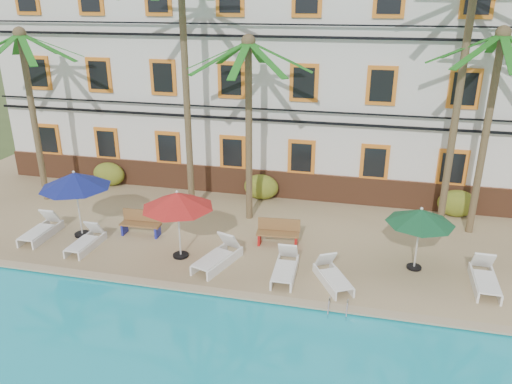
% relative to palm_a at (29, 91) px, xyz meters
% --- Properties ---
extents(ground, '(100.00, 100.00, 0.00)m').
position_rel_palm_a_xyz_m(ground, '(9.23, -4.47, -4.91)').
color(ground, '#384C23').
rests_on(ground, ground).
extents(pool_deck, '(30.00, 12.00, 0.25)m').
position_rel_palm_a_xyz_m(pool_deck, '(9.23, 0.53, -4.78)').
color(pool_deck, tan).
rests_on(pool_deck, ground).
extents(pool_coping, '(30.00, 0.35, 0.06)m').
position_rel_palm_a_xyz_m(pool_coping, '(9.23, -5.37, -4.63)').
color(pool_coping, tan).
rests_on(pool_coping, pool_deck).
extents(hotel_building, '(25.40, 6.44, 10.22)m').
position_rel_palm_a_xyz_m(hotel_building, '(9.23, 5.51, 0.46)').
color(hotel_building, silver).
rests_on(hotel_building, pool_deck).
extents(palm_a, '(4.59, 4.59, 7.13)m').
position_rel_palm_a_xyz_m(palm_a, '(0.00, 0.00, 0.00)').
color(palm_a, brown).
rests_on(palm_a, pool_deck).
extents(palm_b, '(4.59, 4.59, 9.35)m').
position_rel_palm_a_xyz_m(palm_b, '(6.57, 0.32, 1.26)').
color(palm_b, brown).
rests_on(palm_b, pool_deck).
extents(palm_c, '(4.59, 4.59, 7.00)m').
position_rel_palm_a_xyz_m(palm_c, '(9.06, 0.09, -0.08)').
color(palm_c, brown).
rests_on(palm_c, pool_deck).
extents(palm_d, '(4.59, 4.59, 9.46)m').
position_rel_palm_a_xyz_m(palm_d, '(16.30, 0.73, 1.33)').
color(palm_d, brown).
rests_on(palm_d, pool_deck).
extents(palm_e, '(4.59, 4.59, 7.35)m').
position_rel_palm_a_xyz_m(palm_e, '(17.37, 0.75, 0.13)').
color(palm_e, brown).
rests_on(palm_e, pool_deck).
extents(shrub_left, '(1.50, 0.90, 1.10)m').
position_rel_palm_a_xyz_m(shrub_left, '(1.87, 2.13, -4.11)').
color(shrub_left, '#1E5A19').
rests_on(shrub_left, pool_deck).
extents(shrub_mid, '(1.50, 0.90, 1.10)m').
position_rel_palm_a_xyz_m(shrub_mid, '(9.08, 2.13, -4.11)').
color(shrub_mid, '#1E5A19').
rests_on(shrub_mid, pool_deck).
extents(shrub_right, '(1.50, 0.90, 1.10)m').
position_rel_palm_a_xyz_m(shrub_right, '(17.05, 2.13, -4.11)').
color(shrub_right, '#1E5A19').
rests_on(shrub_right, pool_deck).
extents(umbrella_blue, '(2.52, 2.52, 2.52)m').
position_rel_palm_a_xyz_m(umbrella_blue, '(3.45, -2.84, -2.51)').
color(umbrella_blue, black).
rests_on(umbrella_blue, pool_deck).
extents(umbrella_red, '(2.40, 2.40, 2.40)m').
position_rel_palm_a_xyz_m(umbrella_red, '(7.57, -3.52, -2.61)').
color(umbrella_red, black).
rests_on(umbrella_red, pool_deck).
extents(umbrella_green, '(2.14, 2.14, 2.15)m').
position_rel_palm_a_xyz_m(umbrella_green, '(15.21, -2.52, -2.83)').
color(umbrella_green, black).
rests_on(umbrella_green, pool_deck).
extents(lounger_a, '(0.69, 1.90, 0.89)m').
position_rel_palm_a_xyz_m(lounger_a, '(2.10, -3.30, -4.37)').
color(lounger_a, white).
rests_on(lounger_a, pool_deck).
extents(lounger_b, '(0.68, 1.76, 0.82)m').
position_rel_palm_a_xyz_m(lounger_b, '(4.14, -3.70, -4.39)').
color(lounger_b, white).
rests_on(lounger_b, pool_deck).
extents(lounger_c, '(1.30, 2.12, 0.94)m').
position_rel_palm_a_xyz_m(lounger_c, '(8.97, -3.75, -4.35)').
color(lounger_c, white).
rests_on(lounger_c, pool_deck).
extents(lounger_d, '(0.73, 1.88, 0.88)m').
position_rel_palm_a_xyz_m(lounger_d, '(11.23, -3.93, -4.37)').
color(lounger_d, white).
rests_on(lounger_d, pool_deck).
extents(lounger_e, '(1.40, 1.85, 0.84)m').
position_rel_palm_a_xyz_m(lounger_e, '(12.72, -4.05, -4.39)').
color(lounger_e, white).
rests_on(lounger_e, pool_deck).
extents(lounger_f, '(0.72, 1.93, 0.91)m').
position_rel_palm_a_xyz_m(lounger_f, '(17.20, -3.18, -4.37)').
color(lounger_f, white).
rests_on(lounger_f, pool_deck).
extents(bench_left, '(1.51, 0.52, 0.93)m').
position_rel_palm_a_xyz_m(bench_left, '(5.55, -2.25, -4.19)').
color(bench_left, olive).
rests_on(bench_left, pool_deck).
extents(bench_right, '(1.53, 0.60, 0.93)m').
position_rel_palm_a_xyz_m(bench_right, '(10.59, -1.86, -4.19)').
color(bench_right, olive).
rests_on(bench_right, pool_deck).
extents(pool_ladder, '(0.54, 0.74, 0.74)m').
position_rel_palm_a_xyz_m(pool_ladder, '(13.00, -5.47, -4.66)').
color(pool_ladder, silver).
rests_on(pool_ladder, ground).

